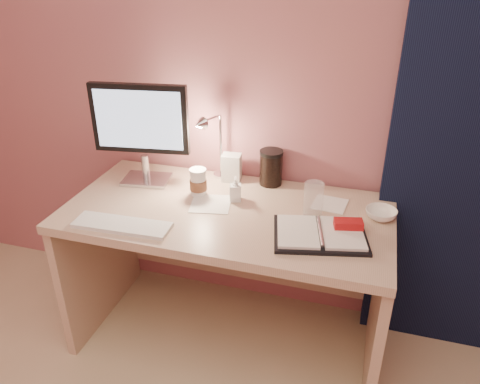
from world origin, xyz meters
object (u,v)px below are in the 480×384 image
(bowl, at_px, (381,214))
(dark_jar, at_px, (271,169))
(product_box, at_px, (232,168))
(desk_lamp, at_px, (222,143))
(planner, at_px, (322,233))
(keyboard, at_px, (122,225))
(lotion_bottle, at_px, (235,189))
(coffee_cup, at_px, (198,183))
(desk, at_px, (233,244))
(clear_cup, at_px, (313,199))
(monitor, at_px, (141,125))

(bowl, distance_m, dark_jar, 0.55)
(dark_jar, relative_size, product_box, 1.13)
(desk_lamp, bearing_deg, bowl, 13.90)
(planner, distance_m, desk_lamp, 0.64)
(product_box, bearing_deg, keyboard, -124.88)
(dark_jar, bearing_deg, lotion_bottle, -118.72)
(planner, xyz_separation_m, lotion_bottle, (-0.41, 0.19, 0.04))
(bowl, distance_m, lotion_bottle, 0.63)
(coffee_cup, height_order, dark_jar, dark_jar)
(keyboard, xyz_separation_m, desk_lamp, (0.27, 0.49, 0.20))
(desk_lamp, bearing_deg, keyboard, -95.10)
(product_box, xyz_separation_m, desk_lamp, (-0.03, -0.05, 0.14))
(desk, xyz_separation_m, desk_lamp, (-0.10, 0.16, 0.43))
(keyboard, height_order, planner, planner)
(dark_jar, bearing_deg, clear_cup, -44.24)
(desk, relative_size, lotion_bottle, 12.49)
(clear_cup, relative_size, lotion_bottle, 1.27)
(desk_lamp, bearing_deg, monitor, -144.17)
(desk_lamp, bearing_deg, dark_jar, 39.52)
(desk_lamp, bearing_deg, coffee_cup, -94.36)
(keyboard, distance_m, coffee_cup, 0.41)
(bowl, xyz_separation_m, desk_lamp, (-0.73, 0.12, 0.19))
(planner, relative_size, clear_cup, 2.86)
(coffee_cup, bearing_deg, clear_cup, -3.25)
(desk, distance_m, keyboard, 0.54)
(product_box, height_order, desk_lamp, desk_lamp)
(desk, height_order, planner, planner)
(planner, relative_size, product_box, 3.04)
(keyboard, bearing_deg, desk, 39.85)
(bowl, relative_size, product_box, 0.97)
(planner, height_order, dark_jar, dark_jar)
(monitor, relative_size, planner, 1.17)
(coffee_cup, distance_m, dark_jar, 0.35)
(clear_cup, distance_m, desk_lamp, 0.50)
(desk, relative_size, clear_cup, 9.85)
(dark_jar, bearing_deg, planner, -52.70)
(planner, distance_m, product_box, 0.62)
(product_box, bearing_deg, coffee_cup, -125.11)
(desk, height_order, coffee_cup, coffee_cup)
(clear_cup, height_order, bowl, clear_cup)
(planner, bearing_deg, coffee_cup, 149.03)
(bowl, bearing_deg, lotion_bottle, -178.24)
(desk, distance_m, lotion_bottle, 0.28)
(coffee_cup, height_order, clear_cup, clear_cup)
(bowl, relative_size, dark_jar, 0.85)
(desk_lamp, bearing_deg, product_box, 80.42)
(desk, xyz_separation_m, dark_jar, (0.12, 0.22, 0.30))
(desk, bearing_deg, coffee_cup, 171.80)
(desk, height_order, desk_lamp, desk_lamp)
(clear_cup, distance_m, dark_jar, 0.33)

